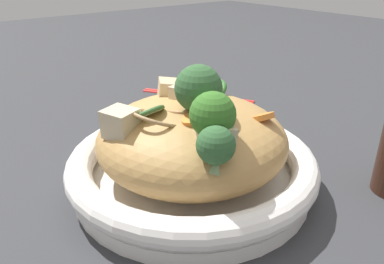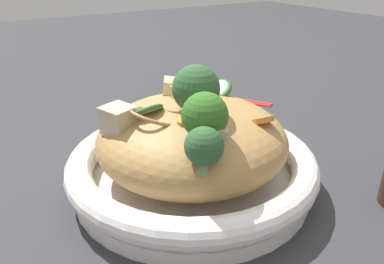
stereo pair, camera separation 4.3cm
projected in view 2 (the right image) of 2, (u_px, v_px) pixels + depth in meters
ground_plane at (192, 185)px, 0.46m from camera, size 3.00×3.00×0.00m
serving_bowl at (192, 167)px, 0.45m from camera, size 0.29×0.29×0.05m
noodle_heap at (192, 139)px, 0.44m from camera, size 0.22×0.22×0.10m
broccoli_florets at (200, 109)px, 0.37m from camera, size 0.12×0.09×0.08m
carrot_coins at (221, 107)px, 0.42m from camera, size 0.10×0.11×0.03m
zucchini_slices at (196, 106)px, 0.42m from camera, size 0.13×0.15×0.03m
chicken_chunks at (169, 112)px, 0.41m from camera, size 0.16×0.13×0.04m
chopsticks_pair at (215, 95)px, 0.75m from camera, size 0.20×0.14×0.01m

